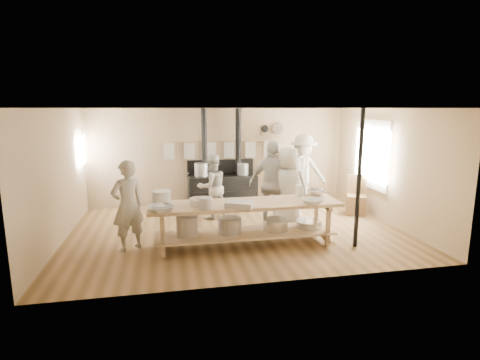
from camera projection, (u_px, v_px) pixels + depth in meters
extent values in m
plane|color=brown|center=(237.00, 231.00, 8.07)|extent=(7.00, 7.00, 0.00)
plane|color=tan|center=(220.00, 157.00, 10.24)|extent=(7.00, 0.00, 7.00)
plane|color=tan|center=(268.00, 199.00, 5.42)|extent=(7.00, 0.00, 7.00)
plane|color=tan|center=(57.00, 177.00, 7.16)|extent=(0.00, 5.00, 5.00)
plane|color=tan|center=(388.00, 166.00, 8.49)|extent=(0.00, 5.00, 5.00)
plane|color=beige|center=(237.00, 108.00, 7.58)|extent=(7.00, 7.00, 0.00)
cube|color=beige|center=(373.00, 155.00, 9.03)|extent=(0.06, 1.35, 1.65)
plane|color=white|center=(372.00, 155.00, 9.02)|extent=(0.00, 1.50, 1.50)
cube|color=beige|center=(371.00, 155.00, 9.02)|extent=(0.02, 0.03, 1.50)
plane|color=white|center=(81.00, 150.00, 9.04)|extent=(0.00, 0.90, 0.90)
cube|color=black|center=(222.00, 191.00, 10.02)|extent=(1.80, 0.70, 0.85)
cube|color=black|center=(222.00, 204.00, 10.09)|extent=(1.90, 0.75, 0.10)
cube|color=black|center=(220.00, 166.00, 10.19)|extent=(1.80, 0.12, 0.35)
cylinder|color=black|center=(204.00, 142.00, 9.73)|extent=(0.15, 0.15, 1.75)
cylinder|color=black|center=(238.00, 142.00, 9.91)|extent=(0.15, 0.15, 1.75)
cylinder|color=#B2B2B7|center=(201.00, 170.00, 9.80)|extent=(0.36, 0.36, 0.34)
cylinder|color=gray|center=(243.00, 169.00, 9.96)|extent=(0.30, 0.30, 0.30)
cylinder|color=#9D7F5A|center=(220.00, 142.00, 10.06)|extent=(3.00, 0.04, 0.04)
cube|color=silver|center=(170.00, 151.00, 9.85)|extent=(0.28, 0.01, 0.46)
cube|color=silver|center=(190.00, 150.00, 9.95)|extent=(0.28, 0.01, 0.46)
cube|color=silver|center=(210.00, 150.00, 10.05)|extent=(0.28, 0.01, 0.46)
cube|color=silver|center=(230.00, 149.00, 10.15)|extent=(0.28, 0.01, 0.46)
cube|color=silver|center=(249.00, 149.00, 10.26)|extent=(0.28, 0.01, 0.46)
cube|color=silver|center=(268.00, 149.00, 10.36)|extent=(0.28, 0.01, 0.46)
cube|color=#9D7F5A|center=(270.00, 134.00, 10.31)|extent=(0.50, 0.14, 0.03)
cylinder|color=black|center=(265.00, 129.00, 10.28)|extent=(0.20, 0.04, 0.20)
cylinder|color=silver|center=(278.00, 128.00, 10.35)|extent=(0.32, 0.03, 0.32)
cube|color=#9D7F5A|center=(245.00, 204.00, 7.05)|extent=(3.60, 0.90, 0.06)
cube|color=#9D7F5A|center=(245.00, 233.00, 7.16)|extent=(3.40, 0.80, 0.04)
cube|color=#9D7F5A|center=(245.00, 235.00, 7.17)|extent=(3.30, 0.06, 0.06)
cube|color=#9D7F5A|center=(162.00, 235.00, 6.54)|extent=(0.07, 0.07, 0.85)
cube|color=#9D7F5A|center=(163.00, 224.00, 7.12)|extent=(0.07, 0.07, 0.85)
cube|color=#9D7F5A|center=(328.00, 224.00, 7.13)|extent=(0.07, 0.07, 0.85)
cube|color=#9D7F5A|center=(316.00, 215.00, 7.71)|extent=(0.07, 0.07, 0.85)
cylinder|color=#B2B2B7|center=(187.00, 226.00, 6.91)|extent=(0.40, 0.40, 0.38)
cylinder|color=gray|center=(230.00, 225.00, 7.07)|extent=(0.44, 0.44, 0.30)
cylinder|color=silver|center=(276.00, 225.00, 7.25)|extent=(0.48, 0.48, 0.22)
cylinder|color=silver|center=(310.00, 224.00, 7.39)|extent=(0.52, 0.52, 0.14)
cylinder|color=black|center=(359.00, 180.00, 6.92)|extent=(0.08, 0.08, 2.60)
imported|color=#BDB7A7|center=(128.00, 206.00, 6.85)|extent=(0.73, 0.66, 1.69)
imported|color=#BDB7A7|center=(212.00, 187.00, 8.85)|extent=(0.90, 0.80, 1.54)
imported|color=#BDB7A7|center=(288.00, 188.00, 8.13)|extent=(1.02, 0.83, 1.80)
imported|color=#BDB7A7|center=(273.00, 184.00, 8.20)|extent=(1.20, 0.99, 1.91)
imported|color=#BDB7A7|center=(303.00, 171.00, 9.83)|extent=(1.28, 0.76, 1.94)
cube|color=brown|center=(356.00, 205.00, 9.30)|extent=(0.60, 0.60, 0.48)
cube|color=brown|center=(356.00, 185.00, 9.40)|extent=(0.43, 0.22, 0.54)
imported|color=silver|center=(161.00, 209.00, 6.42)|extent=(0.57, 0.57, 0.11)
imported|color=silver|center=(161.00, 208.00, 6.47)|extent=(0.47, 0.47, 0.10)
imported|color=silver|center=(312.00, 201.00, 6.94)|extent=(0.47, 0.47, 0.09)
imported|color=silver|center=(316.00, 192.00, 7.65)|extent=(0.43, 0.43, 0.12)
cube|color=#B2B2B7|center=(240.00, 205.00, 6.68)|extent=(0.57, 0.49, 0.11)
cylinder|color=silver|center=(201.00, 202.00, 6.83)|extent=(0.55, 0.55, 0.13)
cylinder|color=gray|center=(205.00, 203.00, 6.56)|extent=(0.26, 0.26, 0.22)
cylinder|color=silver|center=(162.00, 197.00, 7.05)|extent=(0.45, 0.45, 0.22)
cylinder|color=silver|center=(299.00, 191.00, 7.57)|extent=(0.14, 0.14, 0.22)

